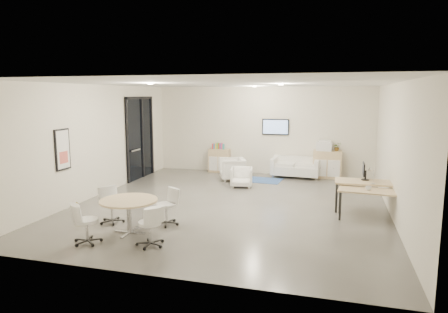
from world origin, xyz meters
TOP-DOWN VIEW (x-y plane):
  - room_shell at (0.00, 0.00)m, footprint 9.60×10.60m
  - glass_door at (-3.95, 2.51)m, footprint 0.09×1.90m
  - artwork at (-3.97, -1.60)m, footprint 0.05×0.54m
  - wall_tv at (0.50, 4.46)m, footprint 0.98×0.06m
  - ceiling_spots at (-0.20, 0.83)m, footprint 3.14×4.14m
  - sideboard_left at (-1.59, 4.27)m, footprint 0.78×0.41m
  - sideboard_right at (2.39, 4.24)m, footprint 0.97×0.47m
  - books at (-1.63, 4.27)m, footprint 0.46×0.14m
  - printer at (2.28, 4.24)m, footprint 0.56×0.49m
  - loveseat at (1.30, 4.08)m, footprint 1.69×0.91m
  - blue_rug at (0.18, 3.24)m, footprint 1.52×1.08m
  - armchair_left at (-0.75, 3.03)m, footprint 1.01×1.04m
  - armchair_right at (-0.21, 2.09)m, footprint 0.76×0.73m
  - desk_rear at (3.40, 0.30)m, footprint 1.48×0.75m
  - desk_front at (3.42, -0.35)m, footprint 1.40×0.80m
  - monitor at (3.36, 0.45)m, footprint 0.20×0.50m
  - round_table at (-1.51, -2.77)m, footprint 1.21×1.21m
  - meeting_chairs at (-1.51, -2.77)m, footprint 2.28×2.28m
  - plant_cabinet at (2.70, 4.23)m, footprint 0.35×0.36m
  - plant_floor at (-3.45, -1.95)m, footprint 0.28×0.37m
  - cup at (3.42, -0.40)m, footprint 0.15×0.13m

SIDE VIEW (x-z plane):
  - blue_rug at x=0.18m, z-range 0.00..0.01m
  - plant_floor at x=-3.45m, z-range 0.00..0.15m
  - loveseat at x=1.30m, z-range 0.03..0.65m
  - armchair_right at x=-0.21m, z-range 0.00..0.69m
  - meeting_chairs at x=-1.51m, z-range 0.00..0.82m
  - armchair_left at x=-0.75m, z-range 0.00..0.84m
  - sideboard_left at x=-1.59m, z-range 0.00..0.88m
  - sideboard_right at x=2.39m, z-range 0.00..0.97m
  - desk_front at x=3.42m, z-range 0.28..0.98m
  - round_table at x=-1.51m, z-range 0.28..1.02m
  - desk_rear at x=3.40m, z-range 0.31..1.07m
  - cup at x=3.42m, z-range 0.70..0.83m
  - books at x=-1.63m, z-range 0.88..1.10m
  - monitor at x=3.36m, z-range 0.78..1.22m
  - plant_cabinet at x=2.70m, z-range 0.97..1.20m
  - printer at x=2.28m, z-range 0.96..1.33m
  - glass_door at x=-3.95m, z-range 0.08..2.93m
  - artwork at x=-3.97m, z-range 1.03..2.07m
  - room_shell at x=0.00m, z-range -0.80..4.00m
  - wall_tv at x=0.50m, z-range 1.46..2.04m
  - ceiling_spots at x=-0.20m, z-range 3.17..3.20m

